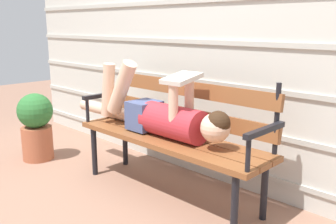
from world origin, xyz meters
TOP-DOWN VIEW (x-y plane):
  - ground_plane at (0.00, 0.00)m, footprint 12.00×12.00m
  - house_siding at (0.00, 0.57)m, footprint 5.03×0.08m
  - park_bench at (0.00, 0.14)m, footprint 1.57×0.43m
  - reclining_person at (-0.10, 0.08)m, footprint 1.66×0.26m
  - potted_plant at (-1.37, -0.24)m, footprint 0.32×0.32m

SIDE VIEW (x-z plane):
  - ground_plane at x=0.00m, z-range 0.00..0.00m
  - potted_plant at x=-1.37m, z-range 0.02..0.64m
  - park_bench at x=0.00m, z-range 0.05..0.93m
  - reclining_person at x=-0.10m, z-range 0.33..0.85m
  - house_siding at x=0.00m, z-range 0.00..2.17m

